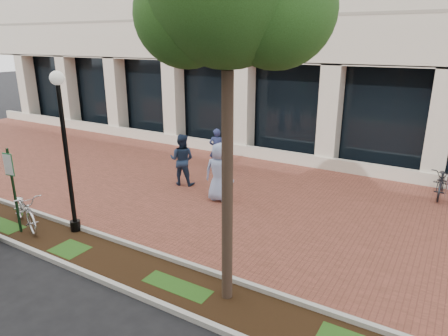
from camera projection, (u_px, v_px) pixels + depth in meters
The scene contains 11 objects.
ground at pixel (226, 194), 13.87m from camera, with size 120.00×120.00×0.00m, color black.
brick_plaza at pixel (226, 193), 13.87m from camera, with size 40.00×9.00×0.01m, color brown.
planting_strip at pixel (115, 262), 9.59m from camera, with size 40.00×1.50×0.01m, color black.
curb_plaza_side at pixel (136, 247), 10.18m from camera, with size 40.00×0.12×0.12m, color #B8B7AE.
curb_street_side at pixel (90, 275), 8.96m from camera, with size 40.00×0.12×0.12m, color #B8B7AE.
parking_sign at pixel (12, 180), 10.61m from camera, with size 0.34×0.07×2.41m.
lamppost at pixel (65, 145), 10.42m from camera, with size 0.36×0.36×4.38m.
locked_bicycle at pixel (25, 209), 11.28m from camera, with size 0.70×2.02×1.06m, color silver.
pedestrian_left at pixel (217, 149), 16.24m from camera, with size 0.62×0.41×1.71m, color #1E264C.
pedestrian_mid at pixel (182, 160), 14.49m from camera, with size 0.92×0.72×1.90m, color #1C2B46.
pedestrian_right at pixel (219, 172), 13.02m from camera, with size 0.95×0.62×1.95m, color #94AADD.
Camera 1 is at (6.59, -11.13, 5.10)m, focal length 32.00 mm.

